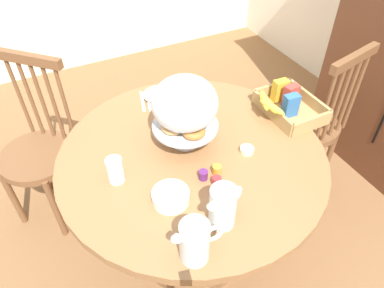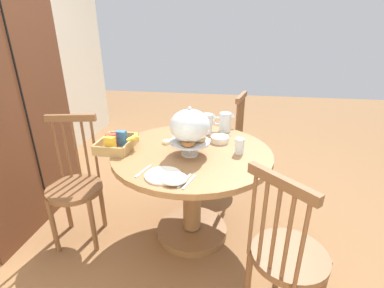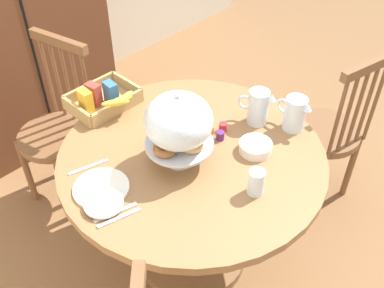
% 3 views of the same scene
% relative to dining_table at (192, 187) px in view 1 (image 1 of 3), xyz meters
% --- Properties ---
extents(ground_plane, '(10.00, 10.00, 0.00)m').
position_rel_dining_table_xyz_m(ground_plane, '(0.13, 0.05, -0.51)').
color(ground_plane, brown).
extents(dining_table, '(1.14, 1.14, 0.74)m').
position_rel_dining_table_xyz_m(dining_table, '(0.00, 0.00, 0.00)').
color(dining_table, olive).
rests_on(dining_table, ground_plane).
extents(windsor_chair_by_cabinet, '(0.41, 0.41, 0.97)m').
position_rel_dining_table_xyz_m(windsor_chair_by_cabinet, '(-0.16, 0.86, -0.06)').
color(windsor_chair_by_cabinet, brown).
rests_on(windsor_chair_by_cabinet, ground_plane).
extents(windsor_chair_facing_door, '(0.47, 0.47, 0.97)m').
position_rel_dining_table_xyz_m(windsor_chair_facing_door, '(-0.63, -0.60, -0.06)').
color(windsor_chair_facing_door, brown).
rests_on(windsor_chair_facing_door, ground_plane).
extents(pastry_stand_with_dome, '(0.28, 0.28, 0.34)m').
position_rel_dining_table_xyz_m(pastry_stand_with_dome, '(-0.07, 0.00, 0.42)').
color(pastry_stand_with_dome, silver).
rests_on(pastry_stand_with_dome, dining_table).
extents(orange_juice_pitcher, '(0.09, 0.17, 0.17)m').
position_rel_dining_table_xyz_m(orange_juice_pitcher, '(0.36, -0.07, 0.30)').
color(orange_juice_pitcher, silver).
rests_on(orange_juice_pitcher, dining_table).
extents(milk_pitcher, '(0.10, 0.18, 0.16)m').
position_rel_dining_table_xyz_m(milk_pitcher, '(0.44, -0.21, 0.30)').
color(milk_pitcher, silver).
rests_on(milk_pitcher, dining_table).
extents(cereal_basket, '(0.32, 0.30, 0.12)m').
position_rel_dining_table_xyz_m(cereal_basket, '(-0.05, 0.53, 0.27)').
color(cereal_basket, tan).
rests_on(cereal_basket, dining_table).
extents(china_plate_large, '(0.22, 0.22, 0.01)m').
position_rel_dining_table_xyz_m(china_plate_large, '(-0.40, 0.11, 0.23)').
color(china_plate_large, white).
rests_on(china_plate_large, dining_table).
extents(china_plate_small, '(0.15, 0.15, 0.01)m').
position_rel_dining_table_xyz_m(china_plate_small, '(-0.44, 0.03, 0.24)').
color(china_plate_small, white).
rests_on(china_plate_small, china_plate_large).
extents(cereal_bowl, '(0.14, 0.14, 0.04)m').
position_rel_dining_table_xyz_m(cereal_bowl, '(0.19, -0.19, 0.25)').
color(cereal_bowl, white).
rests_on(cereal_bowl, dining_table).
extents(drinking_glass, '(0.06, 0.06, 0.11)m').
position_rel_dining_table_xyz_m(drinking_glass, '(0.00, -0.33, 0.28)').
color(drinking_glass, silver).
rests_on(drinking_glass, dining_table).
extents(butter_dish, '(0.06, 0.06, 0.02)m').
position_rel_dining_table_xyz_m(butter_dish, '(0.10, 0.21, 0.24)').
color(butter_dish, beige).
rests_on(butter_dish, dining_table).
extents(jam_jar_strawberry, '(0.04, 0.04, 0.04)m').
position_rel_dining_table_xyz_m(jam_jar_strawberry, '(0.20, 0.00, 0.25)').
color(jam_jar_strawberry, '#B7282D').
rests_on(jam_jar_strawberry, dining_table).
extents(jam_jar_apricot, '(0.04, 0.04, 0.04)m').
position_rel_dining_table_xyz_m(jam_jar_apricot, '(0.15, 0.03, 0.25)').
color(jam_jar_apricot, orange).
rests_on(jam_jar_apricot, dining_table).
extents(jam_jar_grape, '(0.04, 0.04, 0.04)m').
position_rel_dining_table_xyz_m(jam_jar_grape, '(0.15, -0.03, 0.25)').
color(jam_jar_grape, '#5B2366').
rests_on(jam_jar_grape, dining_table).
extents(table_knife, '(0.17, 0.06, 0.01)m').
position_rel_dining_table_xyz_m(table_knife, '(-0.43, -0.03, 0.23)').
color(table_knife, silver).
rests_on(table_knife, dining_table).
extents(dinner_fork, '(0.17, 0.06, 0.01)m').
position_rel_dining_table_xyz_m(dinner_fork, '(-0.44, -0.05, 0.23)').
color(dinner_fork, silver).
rests_on(dinner_fork, dining_table).
extents(soup_spoon, '(0.17, 0.06, 0.01)m').
position_rel_dining_table_xyz_m(soup_spoon, '(-0.36, 0.24, 0.23)').
color(soup_spoon, silver).
rests_on(soup_spoon, dining_table).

